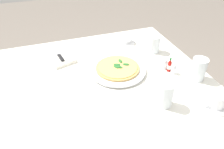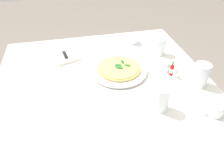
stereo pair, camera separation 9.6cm
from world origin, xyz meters
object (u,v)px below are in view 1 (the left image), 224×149
salt_shaker (165,65)px  hot_sauce_bottle (169,66)px  pizza (118,67)px  dinner_knife (58,54)px  pepper_shaker (174,70)px  coffee_cup_near_right (125,39)px  pizza_plate (118,70)px  water_glass_far_left (166,96)px  napkin_folded (59,56)px  coffee_cup_back_corner (216,101)px  water_glass_right_edge (198,70)px  water_glass_center_back (154,45)px

salt_shaker → hot_sauce_bottle: bearing=-160.3°
pizza → dinner_knife: 0.38m
salt_shaker → pepper_shaker: bearing=-160.3°
coffee_cup_near_right → hot_sauce_bottle: 0.39m
pizza → pepper_shaker: pepper_shaker is taller
pizza_plate → coffee_cup_near_right: size_ratio=2.33×
pizza_plate → pepper_shaker: size_ratio=5.39×
salt_shaker → coffee_cup_near_right: bearing=14.5°
pizza_plate → water_glass_far_left: size_ratio=2.63×
pizza_plate → napkin_folded: 0.37m
coffee_cup_back_corner → water_glass_far_left: water_glass_far_left is taller
pizza_plate → salt_shaker: bearing=-102.9°
water_glass_right_edge → salt_shaker: water_glass_right_edge is taller
pizza → coffee_cup_near_right: (0.29, -0.16, 0.00)m
water_glass_center_back → salt_shaker: (-0.19, 0.03, -0.02)m
water_glass_right_edge → dinner_knife: bearing=55.8°
water_glass_center_back → water_glass_right_edge: size_ratio=0.87×
dinner_knife → coffee_cup_back_corner: bearing=-147.1°
water_glass_center_back → water_glass_right_edge: 0.33m
water_glass_center_back → water_glass_far_left: (-0.43, 0.18, 0.01)m
water_glass_center_back → hot_sauce_bottle: 0.21m
coffee_cup_near_right → water_glass_right_edge: 0.53m
pizza → coffee_cup_near_right: coffee_cup_near_right is taller
coffee_cup_back_corner → pepper_shaker: bearing=9.1°
coffee_cup_back_corner → salt_shaker: 0.33m
napkin_folded → hot_sauce_bottle: 0.64m
pizza_plate → salt_shaker: salt_shaker is taller
pizza_plate → salt_shaker: 0.26m
pizza_plate → salt_shaker: (-0.06, -0.25, 0.01)m
pizza → water_glass_center_back: size_ratio=2.27×
pizza_plate → hot_sauce_bottle: bearing=-108.1°
pizza_plate → coffee_cup_back_corner: size_ratio=2.29×
coffee_cup_near_right → water_glass_center_back: bearing=-144.0°
water_glass_right_edge → pepper_shaker: size_ratio=2.10×
hot_sauce_bottle → salt_shaker: hot_sauce_bottle is taller
dinner_knife → pepper_shaker: (-0.36, -0.56, 0.00)m
napkin_folded → dinner_knife: (0.00, 0.00, 0.01)m
napkin_folded → water_glass_far_left: bearing=-161.1°
pizza_plate → salt_shaker: size_ratio=5.39×
water_glass_center_back → water_glass_far_left: size_ratio=0.89×
pizza_plate → pepper_shaker: pepper_shaker is taller
napkin_folded → salt_shaker: salt_shaker is taller
coffee_cup_back_corner → dinner_knife: 0.87m
coffee_cup_back_corner → salt_shaker: bearing=10.9°
pizza_plate → water_glass_center_back: (0.13, -0.28, 0.03)m
water_glass_right_edge → pepper_shaker: 0.12m
coffee_cup_back_corner → dinner_knife: coffee_cup_back_corner is taller
water_glass_far_left → napkin_folded: (0.55, 0.39, -0.04)m
coffee_cup_back_corner → salt_shaker: coffee_cup_back_corner is taller
pizza → pepper_shaker: (-0.11, -0.27, 0.00)m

